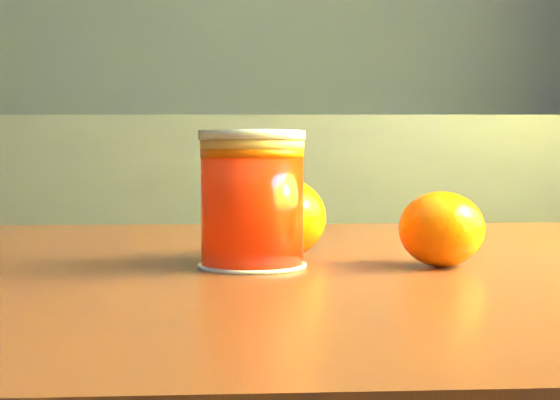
{
  "coord_description": "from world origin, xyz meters",
  "views": [
    {
      "loc": [
        0.81,
        -0.42,
        0.81
      ],
      "look_at": [
        0.81,
        0.15,
        0.78
      ],
      "focal_mm": 50.0,
      "sensor_mm": 36.0,
      "label": 1
    }
  ],
  "objects": [
    {
      "name": "juice_glass",
      "position": [
        0.79,
        0.14,
        0.78
      ],
      "size": [
        0.08,
        0.08,
        0.1
      ],
      "rotation": [
        0.0,
        0.0,
        0.3
      ],
      "color": "red",
      "rests_on": "table"
    },
    {
      "name": "orange_back",
      "position": [
        0.93,
        0.15,
        0.76
      ],
      "size": [
        0.07,
        0.07,
        0.06
      ],
      "primitive_type": "ellipsoid",
      "rotation": [
        0.0,
        0.0,
        0.05
      ],
      "color": "orange",
      "rests_on": "table"
    },
    {
      "name": "orange_front",
      "position": [
        0.81,
        0.19,
        0.76
      ],
      "size": [
        0.09,
        0.09,
        0.06
      ],
      "primitive_type": "ellipsoid",
      "rotation": [
        0.0,
        0.0,
        0.22
      ],
      "color": "orange",
      "rests_on": "table"
    },
    {
      "name": "table",
      "position": [
        0.91,
        0.19,
        0.64
      ],
      "size": [
        1.01,
        0.74,
        0.73
      ],
      "rotation": [
        0.0,
        0.0,
        0.06
      ],
      "color": "brown",
      "rests_on": "ground"
    }
  ]
}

